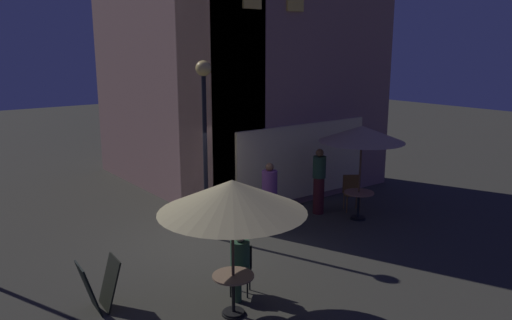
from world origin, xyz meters
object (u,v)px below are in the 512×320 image
Objects in this scene: cafe_table_1 at (233,286)px; patio_umbrella_0 at (362,134)px; patron_seated_0 at (240,260)px; patron_standing_1 at (270,198)px; menu_sandwich_board at (99,285)px; cafe_chair_1 at (241,265)px; patron_standing_2 at (319,181)px; cafe_chair_0 at (351,189)px; patio_umbrella_1 at (232,196)px; cafe_table_0 at (359,199)px; street_lamp_near_corner at (204,112)px.

patio_umbrella_0 is (5.35, 1.97, 1.73)m from cafe_table_1.
patron_standing_1 is at bearing 175.98° from patron_seated_0.
menu_sandwich_board is 2.47m from cafe_chair_1.
patron_standing_1 is 0.97× the size of patron_standing_2.
patio_umbrella_1 is at bearing -31.72° from cafe_chair_0.
menu_sandwich_board is 2.43m from patron_seated_0.
cafe_table_1 is (-5.35, -1.97, -0.04)m from cafe_table_0.
cafe_table_0 is 5.90m from patio_umbrella_1.
menu_sandwich_board is 0.35× the size of patio_umbrella_0.
patio_umbrella_0 reaches higher than cafe_table_1.
cafe_chair_1 is 0.50× the size of patron_standing_1.
patio_umbrella_1 is 1.36× the size of patron_standing_2.
patron_seated_0 reaches higher than cafe_table_1.
patron_standing_1 is at bearing -81.72° from patron_standing_2.
cafe_table_1 is 0.82× the size of cafe_chair_1.
cafe_table_0 is 0.89× the size of cafe_chair_1.
cafe_chair_1 is 0.73× the size of patron_seated_0.
cafe_table_0 is at bearing 25.92° from patron_standing_2.
menu_sandwich_board is at bearing -67.60° from cafe_chair_1.
cafe_chair_1 is at bearing -18.09° from menu_sandwich_board.
patron_seated_0 is 0.69× the size of patron_standing_1.
cafe_chair_1 reaches higher than cafe_table_0.
street_lamp_near_corner is at bearing -65.22° from cafe_chair_0.
patron_seated_0 is at bearing -21.11° from menu_sandwich_board.
patron_standing_2 reaches higher than patron_seated_0.
menu_sandwich_board is 0.90× the size of cafe_chair_0.
patio_umbrella_1 reaches higher than cafe_table_1.
cafe_chair_0 is at bearing 70.09° from patron_standing_2.
patio_umbrella_1 is 1.75m from cafe_chair_1.
cafe_table_0 is 2.56m from patron_standing_1.
cafe_chair_0 is 5.72m from patron_seated_0.
street_lamp_near_corner is at bearing 64.85° from cafe_table_1.
menu_sandwich_board is 7.07m from cafe_table_0.
street_lamp_near_corner reaches higher than patron_standing_1.
patron_standing_1 is (-2.46, 0.65, -1.38)m from patio_umbrella_0.
patio_umbrella_1 reaches higher than patron_seated_0.
patron_seated_0 is at bearing -163.13° from patio_umbrella_0.
patron_standing_2 is (-0.93, 0.32, 0.32)m from cafe_chair_0.
patio_umbrella_0 is 2.55× the size of cafe_chair_0.
patio_umbrella_1 is 5.79m from patron_standing_2.
patron_standing_1 is at bearing 165.25° from patio_umbrella_0.
cafe_table_1 is 1.56m from patio_umbrella_1.
patron_standing_1 is (2.31, 2.02, 0.34)m from cafe_chair_1.
patron_standing_2 is at bearing -3.11° from patron_standing_1.
cafe_chair_0 reaches higher than cafe_table_1.
menu_sandwich_board is at bearing -176.39° from patio_umbrella_0.
cafe_table_1 is 0.71m from patron_seated_0.
patron_standing_2 reaches higher than cafe_chair_1.
menu_sandwich_board is at bearing -176.39° from cafe_table_0.
patio_umbrella_0 is 1.42× the size of patron_standing_1.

